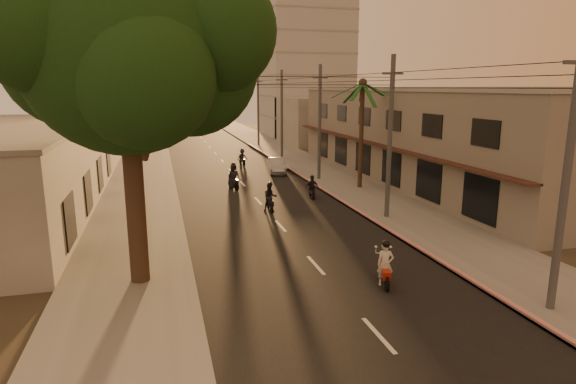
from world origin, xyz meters
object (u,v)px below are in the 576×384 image
object	(u,v)px
scooter_mid_b	(312,188)
scooter_mid_a	(270,198)
scooter_red	(385,265)
palm_tree	(363,89)
scooter_far_b	(242,157)
broadleaf_tree	(137,52)
parked_car	(277,165)
scooter_far_a	(234,177)

from	to	relation	value
scooter_mid_b	scooter_mid_a	bearing A→B (deg)	-136.93
scooter_red	palm_tree	bearing A→B (deg)	86.97
scooter_mid_b	scooter_far_b	size ratio (longest dim) A/B	0.97
broadleaf_tree	scooter_red	xyz separation A→B (m)	(8.47, -2.74, -7.68)
scooter_far_b	parked_car	distance (m)	5.39
palm_tree	scooter_mid_b	world-z (taller)	palm_tree
broadleaf_tree	parked_car	size ratio (longest dim) A/B	2.93
scooter_mid_a	parked_car	xyz separation A→B (m)	(3.53, 12.67, -0.16)
broadleaf_tree	scooter_red	distance (m)	11.76
scooter_far_a	parked_car	world-z (taller)	scooter_far_a
scooter_red	parked_car	size ratio (longest dim) A/B	0.43
palm_tree	parked_car	world-z (taller)	palm_tree
scooter_far_b	palm_tree	bearing A→B (deg)	-71.66
palm_tree	scooter_mid_b	size ratio (longest dim) A/B	5.07
scooter_mid_b	scooter_far_b	world-z (taller)	scooter_far_b
parked_car	broadleaf_tree	bearing A→B (deg)	-105.95
scooter_mid_b	parked_car	xyz separation A→B (m)	(0.08, 10.12, -0.07)
scooter_far_b	broadleaf_tree	bearing A→B (deg)	-115.23
scooter_red	parked_car	distance (m)	24.66
scooter_red	scooter_far_b	xyz separation A→B (m)	(-0.34, 29.50, -0.04)
scooter_far_b	parked_car	world-z (taller)	scooter_far_b
scooter_mid_b	scooter_far_a	world-z (taller)	scooter_far_a
scooter_red	scooter_mid_b	bearing A→B (deg)	100.23
parked_car	scooter_mid_a	bearing A→B (deg)	-96.20
palm_tree	scooter_red	xyz separation A→B (m)	(-6.14, -16.59, -6.36)
broadleaf_tree	palm_tree	world-z (taller)	broadleaf_tree
parked_car	scooter_far_a	bearing A→B (deg)	-119.65
broadleaf_tree	scooter_far_a	size ratio (longest dim) A/B	6.13
scooter_mid_a	parked_car	distance (m)	13.15
palm_tree	scooter_mid_b	bearing A→B (deg)	-153.96
broadleaf_tree	scooter_far_a	distance (m)	18.66
scooter_mid_a	scooter_far_a	xyz separation A→B (m)	(-1.14, 6.90, 0.08)
scooter_far_b	scooter_red	bearing A→B (deg)	-97.67
scooter_far_b	scooter_mid_b	bearing A→B (deg)	-90.28
scooter_far_a	scooter_far_b	world-z (taller)	scooter_far_a
parked_car	scooter_mid_b	bearing A→B (deg)	-81.08
scooter_far_a	scooter_mid_b	bearing A→B (deg)	-55.16
broadleaf_tree	scooter_far_b	distance (m)	29.01
scooter_mid_b	scooter_far_a	size ratio (longest dim) A/B	0.82
scooter_red	scooter_mid_a	bearing A→B (deg)	115.21
palm_tree	scooter_far_a	world-z (taller)	palm_tree
scooter_red	scooter_far_b	distance (m)	29.50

